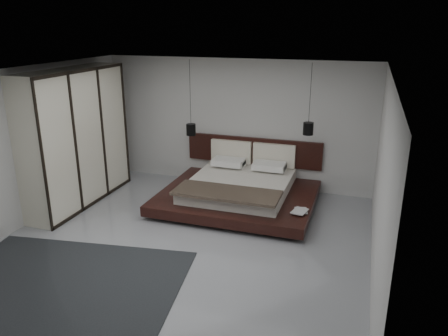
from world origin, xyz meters
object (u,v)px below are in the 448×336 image
(wardrobe, at_px, (76,138))
(rug, at_px, (62,284))
(pendant_left, at_px, (191,129))
(lattice_screen, at_px, (106,124))
(pendant_right, at_px, (308,128))
(bed, at_px, (240,189))

(wardrobe, height_order, rug, wardrobe)
(pendant_left, relative_size, rug, 0.48)
(wardrobe, relative_size, rug, 0.82)
(lattice_screen, distance_m, pendant_right, 4.61)
(lattice_screen, relative_size, rug, 0.78)
(pendant_right, bearing_deg, wardrobe, -162.17)
(pendant_left, xyz_separation_m, rug, (-0.31, -4.10, -1.33))
(lattice_screen, height_order, rug, lattice_screen)
(bed, xyz_separation_m, wardrobe, (-3.12, -0.90, 1.04))
(lattice_screen, distance_m, pendant_left, 2.13)
(bed, bearing_deg, pendant_right, 21.85)
(pendant_right, bearing_deg, lattice_screen, 179.34)
(rug, bearing_deg, wardrobe, 120.18)
(pendant_left, distance_m, wardrobe, 2.34)
(lattice_screen, distance_m, rug, 4.71)
(bed, relative_size, pendant_left, 1.90)
(bed, distance_m, pendant_left, 1.69)
(lattice_screen, xyz_separation_m, pendant_left, (2.13, -0.05, 0.04))
(bed, bearing_deg, lattice_screen, 170.72)
(bed, bearing_deg, rug, -113.29)
(pendant_right, distance_m, wardrobe, 4.58)
(rug, bearing_deg, pendant_right, 55.76)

